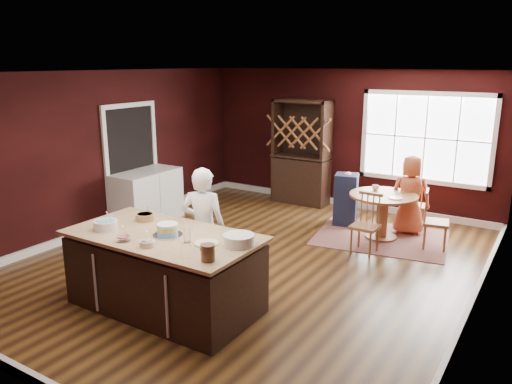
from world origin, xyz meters
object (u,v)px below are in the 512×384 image
(layer_cake, at_px, (168,230))
(high_chair, at_px, (346,198))
(dining_table, at_px, (383,207))
(baker, at_px, (204,228))
(hutch, at_px, (301,152))
(chair_east, at_px, (436,220))
(chair_south, at_px, (365,224))
(washer, at_px, (134,201))
(chair_north, at_px, (414,203))
(toddler, at_px, (348,181))
(kitchen_island, at_px, (165,273))
(seated_woman, at_px, (410,195))
(dryer, at_px, (159,193))

(layer_cake, height_order, high_chair, layer_cake)
(dining_table, bearing_deg, high_chair, 155.41)
(baker, xyz_separation_m, hutch, (-0.76, 4.21, 0.27))
(dining_table, height_order, baker, baker)
(dining_table, distance_m, high_chair, 0.87)
(layer_cake, relative_size, high_chair, 0.35)
(chair_east, height_order, chair_south, chair_south)
(chair_south, xyz_separation_m, washer, (-3.90, -0.91, -0.00))
(dining_table, relative_size, chair_north, 1.17)
(chair_east, height_order, toddler, toddler)
(chair_south, bearing_deg, hutch, 138.22)
(chair_east, bearing_deg, kitchen_island, 137.11)
(dining_table, bearing_deg, kitchen_island, -110.65)
(high_chair, bearing_deg, seated_woman, -8.52)
(chair_south, bearing_deg, chair_north, 80.47)
(high_chair, bearing_deg, hutch, 131.56)
(dining_table, distance_m, toddler, 0.87)
(chair_south, bearing_deg, baker, -120.03)
(chair_east, distance_m, toddler, 1.68)
(baker, distance_m, seated_woman, 3.85)
(chair_south, xyz_separation_m, hutch, (-2.12, 2.03, 0.59))
(chair_east, bearing_deg, hutch, 55.86)
(dining_table, relative_size, layer_cake, 3.21)
(chair_north, relative_size, high_chair, 0.97)
(dining_table, xyz_separation_m, dryer, (-3.90, -1.07, -0.07))
(layer_cake, distance_m, hutch, 5.00)
(chair_north, height_order, seated_woman, seated_woman)
(baker, height_order, high_chair, baker)
(chair_north, height_order, toddler, toddler)
(chair_south, distance_m, chair_north, 1.58)
(kitchen_island, height_order, toddler, toddler)
(baker, bearing_deg, kitchen_island, 68.31)
(toddler, height_order, washer, toddler)
(washer, bearing_deg, dryer, 90.00)
(seated_woman, bearing_deg, baker, 47.52)
(hutch, distance_m, washer, 3.48)
(kitchen_island, relative_size, dining_table, 2.07)
(washer, xyz_separation_m, dryer, (0.00, 0.64, 0.00))
(chair_south, height_order, chair_north, chair_south)
(kitchen_island, distance_m, baker, 0.80)
(chair_east, height_order, hutch, hutch)
(hutch, bearing_deg, chair_south, -43.64)
(hutch, relative_size, washer, 2.25)
(kitchen_island, height_order, dining_table, kitchen_island)
(layer_cake, bearing_deg, kitchen_island, 176.00)
(dining_table, xyz_separation_m, high_chair, (-0.79, 0.36, -0.05))
(toddler, distance_m, washer, 3.78)
(baker, bearing_deg, hutch, -99.28)
(high_chair, relative_size, toddler, 3.70)
(kitchen_island, distance_m, high_chair, 4.10)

